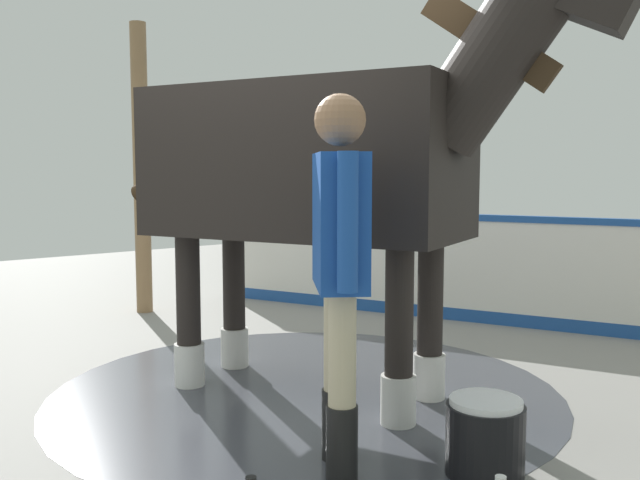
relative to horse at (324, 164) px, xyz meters
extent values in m
cube|color=gray|center=(0.45, -0.28, -1.48)|extent=(16.00, 16.00, 0.02)
cylinder|color=#42444C|center=(0.05, -0.12, -1.47)|extent=(3.28, 3.28, 0.00)
cube|color=white|center=(-2.32, -1.12, -0.99)|extent=(1.98, 4.60, 0.96)
cube|color=#1E4C99|center=(-2.32, -1.12, -0.48)|extent=(2.00, 4.61, 0.06)
cube|color=#1E4C99|center=(-2.32, -1.12, -1.41)|extent=(1.98, 4.60, 0.12)
cylinder|color=olive|center=(-0.23, -3.18, -0.04)|extent=(0.16, 0.16, 2.88)
cube|color=black|center=(0.05, -0.12, 0.01)|extent=(1.62, 2.17, 0.94)
cylinder|color=black|center=(-0.48, 0.47, -0.96)|extent=(0.16, 0.16, 1.02)
cylinder|color=silver|center=(-0.48, 0.47, -1.33)|extent=(0.20, 0.20, 0.28)
cylinder|color=black|center=(0.00, 0.67, -0.96)|extent=(0.16, 0.16, 1.02)
cylinder|color=silver|center=(0.00, 0.67, -1.33)|extent=(0.20, 0.20, 0.28)
cylinder|color=black|center=(0.10, -0.91, -0.96)|extent=(0.16, 0.16, 1.02)
cylinder|color=silver|center=(0.10, -0.91, -1.33)|extent=(0.20, 0.20, 0.28)
cylinder|color=black|center=(0.58, -0.71, -0.96)|extent=(0.16, 0.16, 1.02)
cylinder|color=silver|center=(0.58, -0.71, -1.33)|extent=(0.20, 0.20, 0.28)
cylinder|color=black|center=(-0.39, 0.94, 0.53)|extent=(0.73, 0.97, 0.99)
cube|color=#382819|center=(-0.39, 0.94, 0.67)|extent=(0.35, 0.74, 0.61)
cylinder|color=#382819|center=(0.47, -1.12, -0.09)|extent=(0.38, 0.69, 0.35)
cylinder|color=black|center=(0.70, 1.00, -1.30)|extent=(0.15, 0.15, 0.35)
cylinder|color=#C6B793|center=(0.70, 1.00, -0.85)|extent=(0.13, 0.13, 0.53)
cylinder|color=black|center=(0.57, 0.81, -1.30)|extent=(0.15, 0.15, 0.35)
cylinder|color=#C6B793|center=(0.57, 0.81, -0.85)|extent=(0.13, 0.13, 0.53)
cube|color=#19479E|center=(0.64, 0.91, -0.27)|extent=(0.47, 0.55, 0.63)
cylinder|color=#19479E|center=(0.81, 1.16, -0.26)|extent=(0.09, 0.09, 0.60)
cylinder|color=#19479E|center=(0.47, 0.65, -0.26)|extent=(0.09, 0.09, 0.60)
sphere|color=#936B4C|center=(0.64, 0.91, 0.19)|extent=(0.24, 0.24, 0.24)
cylinder|color=black|center=(0.14, 1.38, -1.30)|extent=(0.37, 0.37, 0.34)
cylinder|color=white|center=(0.14, 1.38, -1.12)|extent=(0.34, 0.34, 0.03)
camera|label=1|loc=(2.72, 3.35, -0.04)|focal=38.86mm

